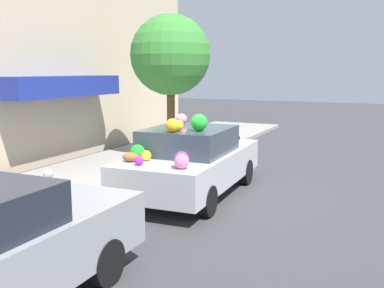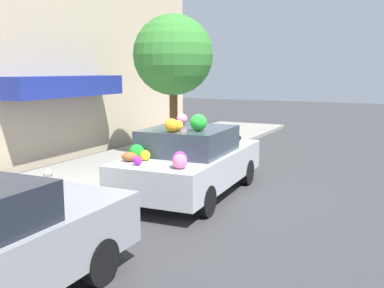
{
  "view_description": "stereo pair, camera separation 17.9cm",
  "coord_description": "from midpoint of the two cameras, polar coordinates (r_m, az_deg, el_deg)",
  "views": [
    {
      "loc": [
        -8.37,
        -4.0,
        2.6
      ],
      "look_at": [
        0.0,
        -0.08,
        1.08
      ],
      "focal_mm": 42.0,
      "sensor_mm": 36.0,
      "label": 1
    },
    {
      "loc": [
        -8.29,
        -4.17,
        2.6
      ],
      "look_at": [
        0.0,
        -0.08,
        1.08
      ],
      "focal_mm": 42.0,
      "sensor_mm": 36.0,
      "label": 2
    }
  ],
  "objects": [
    {
      "name": "sidewalk_curb",
      "position": [
        11.04,
        -12.62,
        -4.18
      ],
      "size": [
        24.0,
        3.2,
        0.13
      ],
      "color": "gray",
      "rests_on": "ground"
    },
    {
      "name": "street_tree",
      "position": [
        13.32,
        -2.01,
        11.17
      ],
      "size": [
        2.35,
        2.35,
        4.09
      ],
      "color": "brown",
      "rests_on": "sidewalk_curb"
    },
    {
      "name": "ground_plane",
      "position": [
        9.63,
        0.1,
        -6.32
      ],
      "size": [
        60.0,
        60.0,
        0.0
      ],
      "primitive_type": "plane",
      "color": "#38383A"
    },
    {
      "name": "art_car",
      "position": [
        9.38,
        0.43,
        -2.06
      ],
      "size": [
        4.16,
        1.99,
        1.76
      ],
      "rotation": [
        0.0,
        0.0,
        0.05
      ],
      "color": "#B7BABF",
      "rests_on": "ground"
    },
    {
      "name": "fire_hydrant",
      "position": [
        8.65,
        -17.19,
        -5.32
      ],
      "size": [
        0.2,
        0.2,
        0.7
      ],
      "color": "#B2B2B7",
      "rests_on": "sidewalk_curb"
    },
    {
      "name": "building_facade",
      "position": [
        12.32,
        -21.12,
        10.63
      ],
      "size": [
        18.0,
        1.2,
        6.12
      ],
      "color": "#C6B293",
      "rests_on": "ground"
    }
  ]
}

